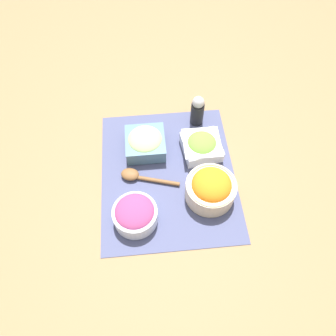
{
  "coord_description": "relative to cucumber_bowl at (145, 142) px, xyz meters",
  "views": [
    {
      "loc": [
        -0.52,
        0.05,
        0.86
      ],
      "look_at": [
        0.0,
        0.0,
        0.03
      ],
      "focal_mm": 35.0,
      "sensor_mm": 36.0,
      "label": 1
    }
  ],
  "objects": [
    {
      "name": "ground_plane",
      "position": [
        -0.1,
        -0.06,
        -0.04
      ],
      "size": [
        3.0,
        3.0,
        0.0
      ],
      "primitive_type": "plane",
      "color": "olive"
    },
    {
      "name": "pepper_shaker",
      "position": [
        0.1,
        -0.18,
        0.02
      ],
      "size": [
        0.04,
        0.04,
        0.11
      ],
      "color": "black",
      "rests_on": "placemat"
    },
    {
      "name": "wooden_spoon",
      "position": [
        -0.11,
        0.03,
        -0.03
      ],
      "size": [
        0.08,
        0.18,
        0.02
      ],
      "color": "brown",
      "rests_on": "placemat"
    },
    {
      "name": "onion_bowl",
      "position": [
        -0.24,
        0.04,
        0.0
      ],
      "size": [
        0.12,
        0.12,
        0.07
      ],
      "color": "silver",
      "rests_on": "placemat"
    },
    {
      "name": "cucumber_bowl",
      "position": [
        0.0,
        0.0,
        0.0
      ],
      "size": [
        0.12,
        0.12,
        0.07
      ],
      "color": "slate",
      "rests_on": "placemat"
    },
    {
      "name": "lettuce_bowl",
      "position": [
        -0.03,
        -0.17,
        -0.01
      ],
      "size": [
        0.13,
        0.13,
        0.06
      ],
      "color": "white",
      "rests_on": "placemat"
    },
    {
      "name": "carrot_bowl",
      "position": [
        -0.19,
        -0.17,
        0.01
      ],
      "size": [
        0.14,
        0.14,
        0.09
      ],
      "color": "beige",
      "rests_on": "placemat"
    },
    {
      "name": "placemat",
      "position": [
        -0.1,
        -0.06,
        -0.04
      ],
      "size": [
        0.49,
        0.4,
        0.0
      ],
      "color": "#474C70",
      "rests_on": "ground_plane"
    }
  ]
}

